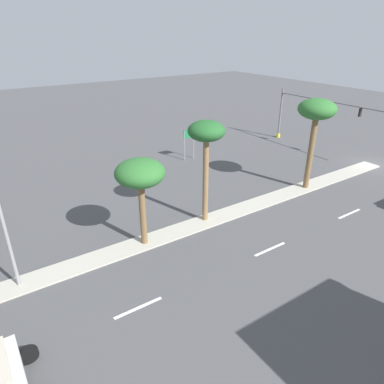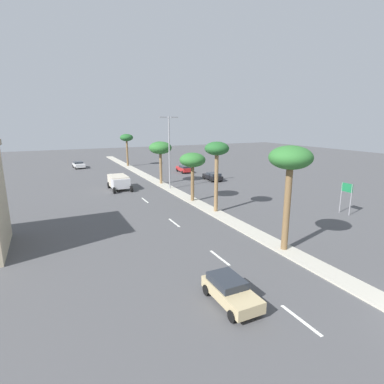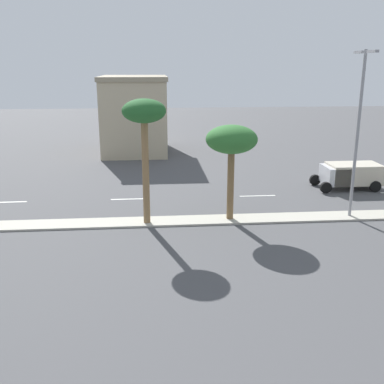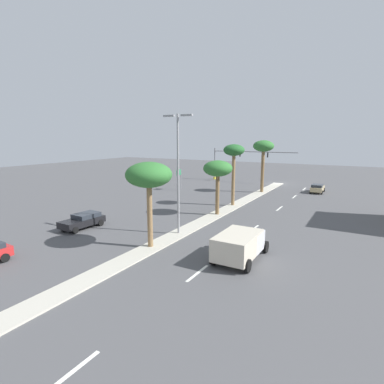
# 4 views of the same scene
# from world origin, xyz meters

# --- Properties ---
(ground_plane) EXTENTS (160.00, 160.00, 0.00)m
(ground_plane) POSITION_xyz_m (0.00, 32.25, 0.00)
(ground_plane) COLOR #4C4C4F
(lane_stripe_left) EXTENTS (0.20, 2.80, 0.01)m
(lane_stripe_left) POSITION_xyz_m (-5.41, 12.16, 0.01)
(lane_stripe_left) COLOR silver
(lane_stripe_left) RESTS_ON ground
(lane_stripe_far) EXTENTS (0.20, 2.80, 0.01)m
(lane_stripe_far) POSITION_xyz_m (-5.41, 21.14, 0.01)
(lane_stripe_far) COLOR silver
(lane_stripe_far) RESTS_ON ground
(lane_stripe_near) EXTENTS (0.20, 2.80, 0.01)m
(lane_stripe_near) POSITION_xyz_m (-5.41, 31.02, 0.01)
(lane_stripe_near) COLOR silver
(lane_stripe_near) RESTS_ON ground
(commercial_building) EXTENTS (10.54, 7.41, 8.60)m
(commercial_building) POSITION_xyz_m (-25.04, 21.04, 4.32)
(commercial_building) COLOR tan
(commercial_building) RESTS_ON ground
(palm_tree_right) EXTENTS (2.65, 2.65, 7.78)m
(palm_tree_right) POSITION_xyz_m (0.26, 22.53, 6.78)
(palm_tree_right) COLOR olive
(palm_tree_right) RESTS_ON median_curb
(palm_tree_front) EXTENTS (3.25, 3.25, 6.11)m
(palm_tree_front) POSITION_xyz_m (-0.05, 27.92, 5.21)
(palm_tree_front) COLOR brown
(palm_tree_front) RESTS_ON median_curb
(street_lamp_inboard) EXTENTS (2.90, 0.24, 10.60)m
(street_lamp_inboard) POSITION_xyz_m (0.05, 36.00, 6.28)
(street_lamp_inboard) COLOR gray
(street_lamp_inboard) RESTS_ON median_curb
(box_truck) EXTENTS (2.75, 5.24, 2.05)m
(box_truck) POSITION_xyz_m (-6.96, 38.85, 1.20)
(box_truck) COLOR silver
(box_truck) RESTS_ON ground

